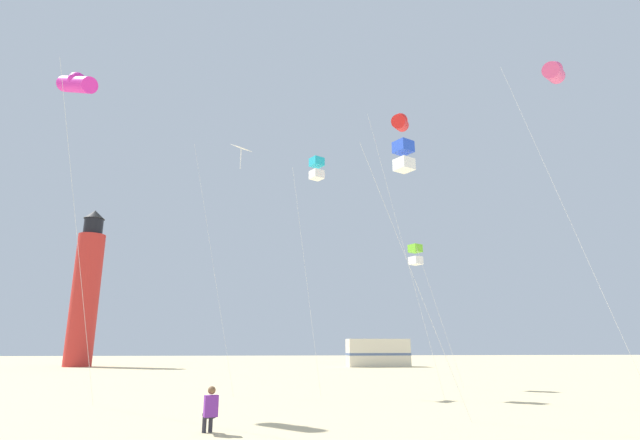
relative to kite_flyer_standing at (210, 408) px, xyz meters
The scene contains 10 objects.
kite_flyer_standing is the anchor object (origin of this frame).
kite_box_cyan 15.09m from the kite_flyer_standing, 70.48° to the left, with size 1.67×1.67×11.64m.
kite_tube_rainbow 19.53m from the kite_flyer_standing, 18.76° to the left, with size 3.64×3.76×14.53m.
kite_box_lime 17.44m from the kite_flyer_standing, 53.93° to the left, with size 2.64×2.49×7.71m.
kite_tube_scarlet 17.30m from the kite_flyer_standing, 48.83° to the left, with size 2.70×3.15×13.91m.
kite_diamond_white 16.23m from the kite_flyer_standing, 92.40° to the left, with size 3.08×3.08×12.84m.
kite_box_blue 10.90m from the kite_flyer_standing, 26.54° to the left, with size 3.02×2.28×9.57m.
kite_tube_magenta 15.55m from the kite_flyer_standing, 138.62° to the left, with size 3.25×3.17×13.72m.
lighthouse_distant 45.86m from the kite_flyer_standing, 114.07° to the left, with size 2.80×2.80×16.80m.
rv_van_cream 40.25m from the kite_flyer_standing, 71.76° to the left, with size 6.52×2.57×2.80m.
Camera 1 is at (0.21, -7.24, 2.18)m, focal length 27.38 mm.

